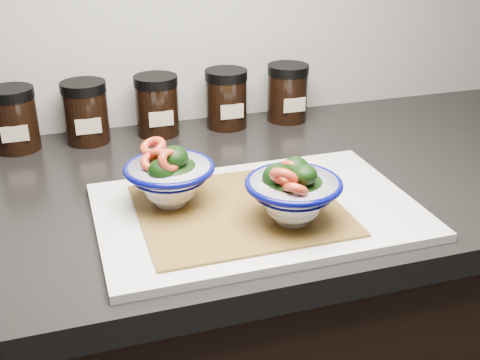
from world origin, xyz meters
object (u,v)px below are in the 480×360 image
object	(u,v)px
bowl_left	(169,177)
spice_jar_e	(287,93)
spice_jar_d	(226,99)
spice_jar_c	(157,105)
cutting_board	(257,211)
spice_jar_b	(86,112)
spice_jar_a	(14,119)
bowl_right	(293,193)

from	to	relation	value
bowl_left	spice_jar_e	distance (m)	0.44
spice_jar_d	spice_jar_c	bearing A→B (deg)	180.00
cutting_board	spice_jar_b	size ratio (longest dim) A/B	3.98
spice_jar_b	spice_jar_c	size ratio (longest dim) A/B	1.00
cutting_board	spice_jar_e	world-z (taller)	spice_jar_e
spice_jar_c	spice_jar_e	distance (m)	0.26
spice_jar_a	spice_jar_c	bearing A→B (deg)	0.00
bowl_left	spice_jar_b	bearing A→B (deg)	105.41
spice_jar_b	spice_jar_e	size ratio (longest dim) A/B	1.00
spice_jar_d	spice_jar_a	bearing A→B (deg)	180.00
spice_jar_c	spice_jar_d	size ratio (longest dim) A/B	1.00
bowl_right	spice_jar_c	distance (m)	0.43
bowl_left	spice_jar_c	size ratio (longest dim) A/B	1.14
cutting_board	bowl_right	distance (m)	0.08
bowl_left	spice_jar_c	distance (m)	0.32
bowl_left	spice_jar_a	world-z (taller)	bowl_left
cutting_board	spice_jar_a	world-z (taller)	spice_jar_a
spice_jar_e	bowl_left	bearing A→B (deg)	-133.70
bowl_right	spice_jar_b	xyz separation A→B (m)	(-0.23, 0.42, -0.00)
spice_jar_e	spice_jar_a	bearing A→B (deg)	180.00
bowl_right	spice_jar_e	bearing A→B (deg)	69.17
bowl_left	spice_jar_c	xyz separation A→B (m)	(0.04, 0.32, -0.00)
spice_jar_d	cutting_board	bearing A→B (deg)	-99.70
spice_jar_a	spice_jar_e	world-z (taller)	same
bowl_left	spice_jar_d	bearing A→B (deg)	60.88
bowl_left	bowl_right	bearing A→B (deg)	-34.29
bowl_left	spice_jar_c	world-z (taller)	bowl_left
cutting_board	spice_jar_a	bearing A→B (deg)	132.03
spice_jar_b	spice_jar_e	distance (m)	0.39
bowl_left	spice_jar_e	world-z (taller)	bowl_left
spice_jar_b	spice_jar_c	world-z (taller)	same
spice_jar_a	spice_jar_c	size ratio (longest dim) A/B	1.00
spice_jar_c	spice_jar_e	size ratio (longest dim) A/B	1.00
spice_jar_c	bowl_right	bearing A→B (deg)	-76.13
bowl_right	spice_jar_a	bearing A→B (deg)	130.46
spice_jar_a	spice_jar_e	bearing A→B (deg)	0.00
bowl_right	spice_jar_a	xyz separation A→B (m)	(-0.36, 0.42, -0.00)
spice_jar_b	spice_jar_d	distance (m)	0.27
spice_jar_a	spice_jar_c	distance (m)	0.25
spice_jar_a	spice_jar_e	xyz separation A→B (m)	(0.52, 0.00, 0.00)
spice_jar_a	spice_jar_b	bearing A→B (deg)	0.00
cutting_board	spice_jar_a	distance (m)	0.49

